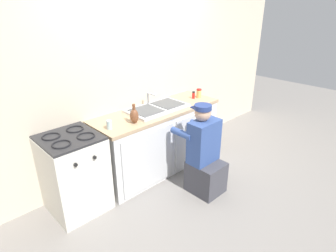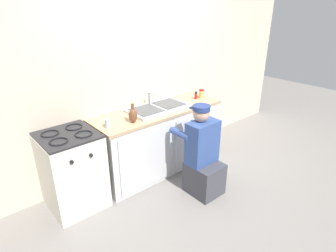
{
  "view_description": "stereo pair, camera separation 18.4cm",
  "coord_description": "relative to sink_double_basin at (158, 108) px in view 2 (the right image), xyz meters",
  "views": [
    {
      "loc": [
        -2.28,
        -2.28,
        2.15
      ],
      "look_at": [
        0.0,
        0.1,
        0.7
      ],
      "focal_mm": 30.0,
      "sensor_mm": 36.0,
      "label": 1
    },
    {
      "loc": [
        -2.15,
        -2.4,
        2.15
      ],
      "look_at": [
        0.0,
        0.1,
        0.7
      ],
      "focal_mm": 30.0,
      "sensor_mm": 36.0,
      "label": 2
    }
  ],
  "objects": [
    {
      "name": "condiment_jar",
      "position": [
        0.77,
        -0.05,
        0.05
      ],
      "size": [
        0.07,
        0.07,
        0.13
      ],
      "color": "#DBB760",
      "rests_on": "countertop"
    },
    {
      "name": "counter_cabinet",
      "position": [
        0.0,
        -0.01,
        -0.48
      ],
      "size": [
        1.77,
        0.62,
        0.84
      ],
      "color": "white",
      "rests_on": "ground_plane"
    },
    {
      "name": "sink_double_basin",
      "position": [
        0.0,
        0.0,
        0.0
      ],
      "size": [
        0.8,
        0.44,
        0.19
      ],
      "color": "silver",
      "rests_on": "countertop"
    },
    {
      "name": "stove_range",
      "position": [
        -1.23,
        -0.0,
        -0.45
      ],
      "size": [
        0.58,
        0.62,
        0.91
      ],
      "color": "silver",
      "rests_on": "ground_plane"
    },
    {
      "name": "vase_decorative",
      "position": [
        -0.49,
        -0.16,
        0.07
      ],
      "size": [
        0.1,
        0.1,
        0.23
      ],
      "color": "brown",
      "rests_on": "countertop"
    },
    {
      "name": "spice_bottle_red",
      "position": [
        0.68,
        -0.02,
        0.03
      ],
      "size": [
        0.04,
        0.04,
        0.1
      ],
      "color": "red",
      "rests_on": "countertop"
    },
    {
      "name": "ground_plane",
      "position": [
        0.0,
        -0.3,
        -0.9
      ],
      "size": [
        12.0,
        12.0,
        0.0
      ],
      "primitive_type": "plane",
      "color": "gray"
    },
    {
      "name": "countertop",
      "position": [
        0.0,
        -0.0,
        -0.04
      ],
      "size": [
        1.81,
        0.62,
        0.04
      ],
      "primitive_type": "cube",
      "color": "tan",
      "rests_on": "counter_cabinet"
    },
    {
      "name": "plumber_person",
      "position": [
        0.06,
        -0.77,
        -0.44
      ],
      "size": [
        0.42,
        0.61,
        1.1
      ],
      "color": "#3F3F47",
      "rests_on": "ground_plane"
    },
    {
      "name": "back_wall",
      "position": [
        0.0,
        0.35,
        0.35
      ],
      "size": [
        6.0,
        0.1,
        2.5
      ],
      "primitive_type": "cube",
      "color": "beige",
      "rests_on": "ground_plane"
    },
    {
      "name": "water_glass",
      "position": [
        -0.8,
        -0.1,
        0.03
      ],
      "size": [
        0.06,
        0.06,
        0.1
      ],
      "color": "#ADC6CC",
      "rests_on": "countertop"
    }
  ]
}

